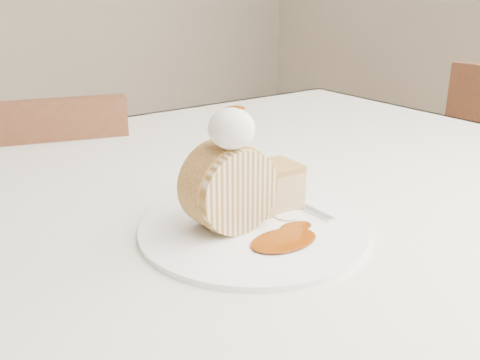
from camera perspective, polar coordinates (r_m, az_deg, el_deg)
table at (r=0.71m, az=-8.34°, el=-9.13°), size 1.40×0.90×0.75m
chair_far at (r=1.18m, az=-20.97°, el=-8.28°), size 0.48×0.48×0.82m
plate at (r=0.59m, az=1.37°, el=-5.28°), size 0.26×0.26×0.01m
roulade_slice at (r=0.57m, az=-1.20°, el=-0.80°), size 0.09×0.05×0.09m
cake_chunk at (r=0.63m, az=3.61°, el=-0.95°), size 0.06×0.05×0.05m
whipped_cream at (r=0.53m, az=-0.93°, el=5.51°), size 0.05×0.05×0.04m
caramel_drizzle at (r=0.54m, az=-0.59°, el=8.15°), size 0.02×0.02×0.01m
caramel_pool at (r=0.55m, az=4.67°, el=-6.41°), size 0.08×0.05×0.00m
fork at (r=0.64m, az=6.50°, el=-2.66°), size 0.02×0.15×0.00m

